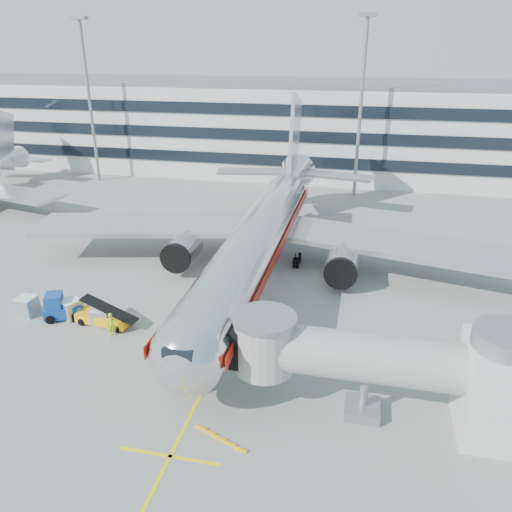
% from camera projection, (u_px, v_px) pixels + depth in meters
% --- Properties ---
extents(ground, '(180.00, 180.00, 0.00)m').
position_uv_depth(ground, '(234.00, 329.00, 40.81)').
color(ground, gray).
rests_on(ground, ground).
extents(lead_in_line, '(0.25, 70.00, 0.01)m').
position_uv_depth(lead_in_line, '(259.00, 278.00, 49.79)').
color(lead_in_line, yellow).
rests_on(lead_in_line, ground).
extents(stop_bar, '(6.00, 0.25, 0.01)m').
position_uv_depth(stop_bar, '(170.00, 456.00, 28.23)').
color(stop_bar, yellow).
rests_on(stop_bar, ground).
extents(main_jet, '(50.95, 48.70, 16.06)m').
position_uv_depth(main_jet, '(263.00, 232.00, 49.68)').
color(main_jet, silver).
rests_on(main_jet, ground).
extents(jet_bridge, '(17.80, 4.50, 7.00)m').
position_uv_depth(jet_bridge, '(396.00, 366.00, 29.67)').
color(jet_bridge, silver).
rests_on(jet_bridge, ground).
extents(terminal, '(150.00, 24.25, 15.60)m').
position_uv_depth(terminal, '(316.00, 127.00, 89.80)').
color(terminal, silver).
rests_on(terminal, ground).
extents(light_mast_west, '(2.40, 1.20, 25.45)m').
position_uv_depth(light_mast_west, '(88.00, 89.00, 79.70)').
color(light_mast_west, gray).
rests_on(light_mast_west, ground).
extents(light_mast_centre, '(2.40, 1.20, 25.45)m').
position_uv_depth(light_mast_centre, '(362.00, 95.00, 71.11)').
color(light_mast_centre, gray).
rests_on(light_mast_centre, ground).
extents(belt_loader, '(4.94, 2.21, 2.32)m').
position_uv_depth(belt_loader, '(104.00, 317.00, 41.31)').
color(belt_loader, '#FBB00A').
rests_on(belt_loader, ground).
extents(baggage_tug, '(3.49, 2.87, 2.29)m').
position_uv_depth(baggage_tug, '(61.00, 307.00, 42.14)').
color(baggage_tug, navy).
rests_on(baggage_tug, ground).
extents(cargo_container_left, '(1.63, 1.63, 1.62)m').
position_uv_depth(cargo_container_left, '(27.00, 306.00, 42.77)').
color(cargo_container_left, '#ACAFB3').
rests_on(cargo_container_left, ground).
extents(cargo_container_right, '(2.00, 2.00, 1.64)m').
position_uv_depth(cargo_container_right, '(71.00, 309.00, 42.30)').
color(cargo_container_right, '#ACAFB3').
rests_on(cargo_container_right, ground).
extents(cargo_container_front, '(1.65, 1.65, 1.51)m').
position_uv_depth(cargo_container_front, '(101.00, 316.00, 41.30)').
color(cargo_container_front, '#ACAFB3').
rests_on(cargo_container_front, ground).
extents(ramp_worker, '(0.87, 0.78, 2.00)m').
position_uv_depth(ramp_worker, '(112.00, 325.00, 39.54)').
color(ramp_worker, '#A2D616').
rests_on(ramp_worker, ground).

